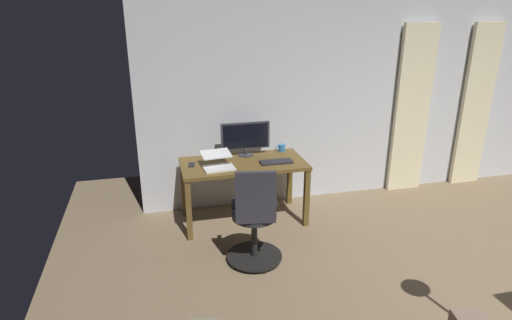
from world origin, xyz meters
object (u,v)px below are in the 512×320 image
Objects in this scene: office_chair at (255,221)px; laptop at (218,163)px; cell_phone_by_monitor at (191,165)px; computer_monitor at (245,137)px; desk at (243,170)px; computer_keyboard at (276,162)px; mug_tea at (281,148)px; computer_mouse at (225,154)px.

office_chair is 0.92m from laptop.
office_chair is at bearing 125.02° from cell_phone_by_monitor.
desk is at bearing 71.03° from computer_monitor.
mug_tea reaches higher than computer_keyboard.
cell_phone_by_monitor is (0.59, -0.05, 0.10)m from desk.
computer_keyboard is at bearing 71.10° from office_chair.
cell_phone_by_monitor is at bearing -4.47° from desk.
computer_monitor is at bearing -108.97° from desk.
office_chair is 8.34× the size of mug_tea.
computer_monitor is 4.06× the size of cell_phone_by_monitor.
desk is at bearing -168.07° from laptop.
computer_mouse is (-0.14, -0.37, -0.04)m from laptop.
cell_phone_by_monitor is 1.16× the size of mug_tea.
computer_mouse reaches higher than computer_keyboard.
desk is 0.36m from laptop.
laptop is at bearing 114.49° from office_chair.
computer_monitor reaches higher than office_chair.
mug_tea is (-0.63, -1.20, 0.31)m from office_chair.
mug_tea reaches higher than computer_mouse.
cell_phone_by_monitor is at bearing -33.15° from laptop.
desk is 0.40m from computer_monitor.
computer_monitor is at bearing 91.54° from office_chair.
office_chair is 1.28m from computer_monitor.
computer_mouse is 0.48m from cell_phone_by_monitor.
laptop is (0.39, 0.33, -0.17)m from computer_monitor.
laptop is 0.93m from mug_tea.
computer_keyboard is 2.99× the size of mug_tea.
desk is at bearing 121.27° from computer_mouse.
cell_phone_by_monitor is (0.95, -0.16, -0.01)m from computer_keyboard.
mug_tea is at bearing -115.29° from computer_keyboard.
computer_monitor reaches higher than mug_tea.
mug_tea is (-0.46, -0.04, -0.18)m from computer_monitor.
computer_keyboard is 0.67m from laptop.
desk is at bearing 26.58° from mug_tea.
cell_phone_by_monitor is (0.28, -0.14, -0.05)m from laptop.
computer_keyboard is 0.98× the size of laptop.
mug_tea reaches higher than desk.
cell_phone_by_monitor is (0.67, 0.19, -0.22)m from computer_monitor.
desk is 0.60m from cell_phone_by_monitor.
desk is 11.47× the size of mug_tea.
laptop is 2.63× the size of cell_phone_by_monitor.
office_chair is at bearing 61.12° from computer_keyboard.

